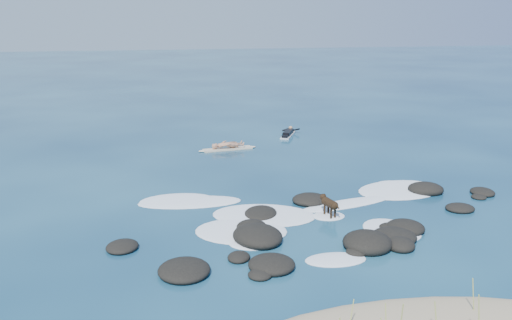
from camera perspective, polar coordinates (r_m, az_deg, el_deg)
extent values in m
plane|color=#0A2642|center=(19.40, 5.85, -5.39)|extent=(160.00, 160.00, 0.00)
cylinder|color=#9DA952|center=(12.60, 9.53, -14.98)|extent=(0.10, 0.03, 0.71)
cylinder|color=#9DA952|center=(13.77, 20.91, -12.65)|extent=(0.14, 0.05, 0.90)
ellipsoid|color=black|center=(20.84, 19.73, -4.56)|extent=(1.05, 0.94, 0.29)
ellipsoid|color=black|center=(20.46, 5.40, -3.98)|extent=(1.37, 1.24, 0.42)
ellipsoid|color=black|center=(22.39, 16.61, -2.81)|extent=(1.62, 1.50, 0.51)
ellipsoid|color=black|center=(22.38, 21.38, -3.47)|extent=(0.56, 0.59, 0.17)
ellipsoid|color=black|center=(17.90, -0.43, -6.73)|extent=(1.02, 0.99, 0.43)
ellipsoid|color=black|center=(16.96, 11.07, -8.12)|extent=(1.86, 1.87, 0.62)
ellipsoid|color=black|center=(15.46, 1.57, -10.40)|extent=(1.64, 1.64, 0.41)
ellipsoid|color=black|center=(15.00, 0.39, -11.41)|extent=(0.84, 0.84, 0.24)
ellipsoid|color=black|center=(17.19, 14.19, -8.20)|extent=(1.00, 1.13, 0.38)
ellipsoid|color=black|center=(15.26, -7.80, -11.02)|extent=(1.26, 1.29, 0.28)
ellipsoid|color=black|center=(17.16, 0.16, -7.61)|extent=(1.72, 1.98, 0.55)
ellipsoid|color=black|center=(15.27, -7.20, -10.87)|extent=(1.54, 1.64, 0.40)
ellipsoid|color=black|center=(18.51, 13.06, -6.54)|extent=(0.71, 0.65, 0.24)
ellipsoid|color=black|center=(17.04, -13.24, -8.43)|extent=(1.24, 1.31, 0.29)
ellipsoid|color=black|center=(18.47, 14.71, -6.56)|extent=(1.22, 1.26, 0.41)
ellipsoid|color=black|center=(19.18, 0.48, -5.33)|extent=(1.47, 1.65, 0.30)
ellipsoid|color=black|center=(15.97, -1.73, -9.69)|extent=(0.86, 0.92, 0.25)
ellipsoid|color=black|center=(16.53, 10.00, -9.04)|extent=(0.79, 0.80, 0.26)
ellipsoid|color=black|center=(17.72, 13.65, -7.43)|extent=(1.59, 1.56, 0.40)
ellipsoid|color=black|center=(22.93, 21.70, -3.00)|extent=(1.01, 1.13, 0.28)
ellipsoid|color=white|center=(16.90, -0.30, -8.45)|extent=(1.59, 1.20, 0.12)
ellipsoid|color=white|center=(20.54, -6.63, -4.22)|extent=(3.78, 1.61, 0.12)
ellipsoid|color=white|center=(22.45, 14.20, -2.91)|extent=(3.82, 2.96, 0.12)
ellipsoid|color=white|center=(20.74, -7.87, -4.07)|extent=(2.77, 1.78, 0.12)
ellipsoid|color=white|center=(16.09, 7.97, -9.85)|extent=(1.76, 1.01, 0.12)
ellipsoid|color=white|center=(18.43, 13.41, -6.83)|extent=(2.06, 2.37, 0.12)
ellipsoid|color=white|center=(20.48, 9.05, -4.37)|extent=(3.89, 1.81, 0.12)
ellipsoid|color=white|center=(22.56, 13.91, -2.80)|extent=(2.04, 2.34, 0.12)
ellipsoid|color=white|center=(19.17, 0.79, -5.54)|extent=(3.97, 3.13, 0.12)
ellipsoid|color=white|center=(17.86, -1.49, -7.11)|extent=(3.33, 2.84, 0.12)
ellipsoid|color=white|center=(19.23, 7.27, -5.59)|extent=(1.10, 0.90, 0.12)
cube|color=beige|center=(27.94, -2.86, 1.11)|extent=(2.48, 0.87, 0.08)
ellipsoid|color=beige|center=(28.30, -0.50, 1.31)|extent=(0.52, 0.35, 0.09)
ellipsoid|color=beige|center=(27.62, -5.28, 0.91)|extent=(0.52, 0.35, 0.09)
imported|color=#B0795C|center=(27.75, -2.88, 2.78)|extent=(0.46, 0.63, 1.58)
cube|color=silver|center=(31.02, 3.22, 2.51)|extent=(1.29, 2.05, 0.07)
ellipsoid|color=silver|center=(32.00, 3.58, 2.89)|extent=(0.41, 0.51, 0.08)
cube|color=black|center=(30.99, 3.23, 2.76)|extent=(0.87, 1.29, 0.20)
sphere|color=tan|center=(31.66, 3.48, 3.23)|extent=(0.28, 0.28, 0.21)
cylinder|color=black|center=(31.87, 3.07, 3.09)|extent=(0.52, 0.10, 0.23)
cylinder|color=black|center=(31.78, 3.99, 3.04)|extent=(0.41, 0.44, 0.23)
cube|color=black|center=(30.33, 2.97, 2.42)|extent=(0.50, 0.60, 0.13)
cylinder|color=black|center=(18.98, 7.41, -4.33)|extent=(0.42, 0.63, 0.28)
sphere|color=black|center=(19.19, 6.98, -4.10)|extent=(0.36, 0.36, 0.29)
sphere|color=black|center=(18.78, 7.84, -4.56)|extent=(0.33, 0.33, 0.27)
sphere|color=black|center=(19.29, 6.72, -3.67)|extent=(0.26, 0.26, 0.21)
cone|color=black|center=(19.39, 6.52, -3.61)|extent=(0.14, 0.15, 0.11)
cone|color=black|center=(19.23, 6.60, -3.46)|extent=(0.11, 0.09, 0.10)
cone|color=black|center=(19.28, 6.88, -3.42)|extent=(0.11, 0.09, 0.10)
cylinder|color=black|center=(19.20, 6.86, -5.04)|extent=(0.09, 0.09, 0.38)
cylinder|color=black|center=(19.28, 7.24, -4.97)|extent=(0.09, 0.09, 0.38)
cylinder|color=black|center=(18.89, 7.52, -5.41)|extent=(0.09, 0.09, 0.38)
cylinder|color=black|center=(18.97, 7.90, -5.33)|extent=(0.09, 0.09, 0.38)
cylinder|color=black|center=(18.66, 8.07, -4.53)|extent=(0.12, 0.28, 0.16)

